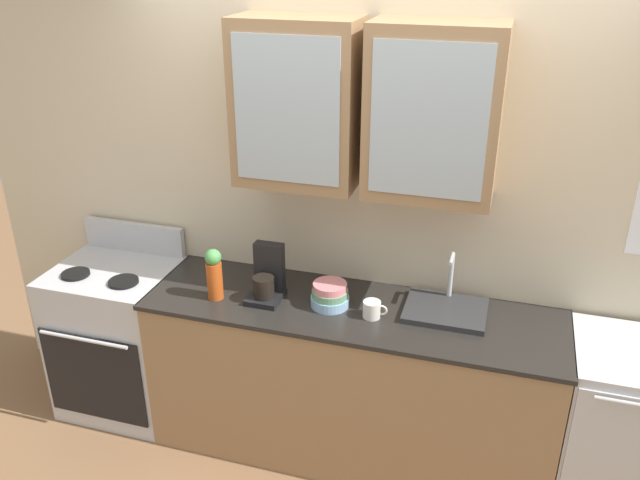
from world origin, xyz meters
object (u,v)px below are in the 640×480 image
(stove_range, at_px, (121,338))
(vase, at_px, (214,273))
(sink_faucet, at_px, (446,309))
(cup_near_sink, at_px, (372,309))
(dishwasher, at_px, (626,433))
(coffee_maker, at_px, (267,279))
(bowl_stack, at_px, (330,295))

(stove_range, distance_m, vase, 0.92)
(sink_faucet, distance_m, cup_near_sink, 0.37)
(stove_range, relative_size, sink_faucet, 2.72)
(vase, relative_size, dishwasher, 0.30)
(coffee_maker, bearing_deg, sink_faucet, 6.96)
(dishwasher, relative_size, coffee_maker, 3.16)
(stove_range, distance_m, sink_faucet, 1.93)
(cup_near_sink, height_order, coffee_maker, coffee_maker)
(bowl_stack, xyz_separation_m, cup_near_sink, (0.23, -0.05, -0.02))
(cup_near_sink, distance_m, dishwasher, 1.35)
(stove_range, distance_m, coffee_maker, 1.11)
(dishwasher, distance_m, coffee_maker, 1.91)
(sink_faucet, xyz_separation_m, dishwasher, (0.91, -0.10, -0.48))
(bowl_stack, distance_m, cup_near_sink, 0.24)
(stove_range, distance_m, bowl_stack, 1.39)
(stove_range, bearing_deg, bowl_stack, -0.27)
(dishwasher, bearing_deg, cup_near_sink, -177.74)
(stove_range, xyz_separation_m, vase, (0.70, -0.11, 0.59))
(stove_range, relative_size, dishwasher, 1.20)
(sink_faucet, distance_m, dishwasher, 1.04)
(vase, distance_m, cup_near_sink, 0.83)
(vase, distance_m, coffee_maker, 0.27)
(stove_range, height_order, vase, vase)
(bowl_stack, height_order, cup_near_sink, bowl_stack)
(dishwasher, height_order, coffee_maker, coffee_maker)
(bowl_stack, bearing_deg, sink_faucet, 9.86)
(stove_range, bearing_deg, sink_faucet, 2.88)
(vase, height_order, cup_near_sink, vase)
(cup_near_sink, relative_size, coffee_maker, 0.42)
(bowl_stack, relative_size, vase, 0.71)
(sink_faucet, relative_size, dishwasher, 0.44)
(stove_range, distance_m, dishwasher, 2.78)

